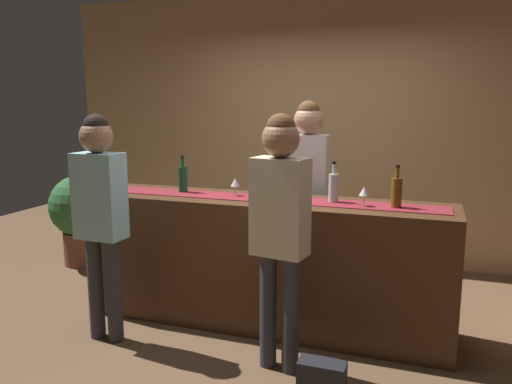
{
  "coord_description": "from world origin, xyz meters",
  "views": [
    {
      "loc": [
        1.17,
        -3.54,
        1.72
      ],
      "look_at": [
        -0.08,
        0.0,
        1.05
      ],
      "focal_mm": 35.2,
      "sensor_mm": 36.0,
      "label": 1
    }
  ],
  "objects_px": {
    "handbag": "(322,379)",
    "bartender": "(307,179)",
    "customer_sipping": "(280,217)",
    "wine_bottle_clear": "(334,187)",
    "wine_glass_mid_counter": "(277,185)",
    "wine_glass_far_end": "(364,192)",
    "wine_glass_near_customer": "(235,183)",
    "wine_bottle_green": "(183,179)",
    "customer_browsing": "(100,205)",
    "potted_plant_tall": "(81,213)",
    "wine_bottle_amber": "(396,192)"
  },
  "relations": [
    {
      "from": "wine_bottle_green",
      "to": "customer_sipping",
      "type": "height_order",
      "value": "customer_sipping"
    },
    {
      "from": "customer_sipping",
      "to": "potted_plant_tall",
      "type": "xyz_separation_m",
      "value": [
        -2.62,
        1.39,
        -0.46
      ]
    },
    {
      "from": "customer_sipping",
      "to": "wine_bottle_amber",
      "type": "bearing_deg",
      "value": 52.45
    },
    {
      "from": "wine_glass_mid_counter",
      "to": "potted_plant_tall",
      "type": "distance_m",
      "value": 2.56
    },
    {
      "from": "wine_bottle_amber",
      "to": "potted_plant_tall",
      "type": "height_order",
      "value": "wine_bottle_amber"
    },
    {
      "from": "wine_bottle_green",
      "to": "customer_sipping",
      "type": "distance_m",
      "value": 1.23
    },
    {
      "from": "wine_glass_mid_counter",
      "to": "bartender",
      "type": "height_order",
      "value": "bartender"
    },
    {
      "from": "wine_bottle_green",
      "to": "customer_browsing",
      "type": "distance_m",
      "value": 0.76
    },
    {
      "from": "wine_bottle_amber",
      "to": "handbag",
      "type": "bearing_deg",
      "value": -110.92
    },
    {
      "from": "wine_bottle_amber",
      "to": "wine_glass_mid_counter",
      "type": "xyz_separation_m",
      "value": [
        -0.88,
        0.07,
        -0.01
      ]
    },
    {
      "from": "wine_glass_far_end",
      "to": "customer_browsing",
      "type": "distance_m",
      "value": 1.86
    },
    {
      "from": "wine_bottle_green",
      "to": "wine_glass_mid_counter",
      "type": "height_order",
      "value": "wine_bottle_green"
    },
    {
      "from": "customer_sipping",
      "to": "potted_plant_tall",
      "type": "bearing_deg",
      "value": 161.36
    },
    {
      "from": "wine_glass_far_end",
      "to": "bartender",
      "type": "distance_m",
      "value": 0.83
    },
    {
      "from": "customer_sipping",
      "to": "wine_bottle_green",
      "type": "bearing_deg",
      "value": 155.95
    },
    {
      "from": "wine_bottle_green",
      "to": "bartender",
      "type": "height_order",
      "value": "bartender"
    },
    {
      "from": "bartender",
      "to": "potted_plant_tall",
      "type": "height_order",
      "value": "bartender"
    },
    {
      "from": "wine_bottle_clear",
      "to": "wine_bottle_amber",
      "type": "relative_size",
      "value": 1.0
    },
    {
      "from": "wine_bottle_clear",
      "to": "customer_sipping",
      "type": "height_order",
      "value": "customer_sipping"
    },
    {
      "from": "wine_bottle_clear",
      "to": "handbag",
      "type": "height_order",
      "value": "wine_bottle_clear"
    },
    {
      "from": "wine_bottle_clear",
      "to": "handbag",
      "type": "bearing_deg",
      "value": -82.01
    },
    {
      "from": "potted_plant_tall",
      "to": "handbag",
      "type": "xyz_separation_m",
      "value": [
        2.95,
        -1.62,
        -0.45
      ]
    },
    {
      "from": "wine_glass_near_customer",
      "to": "customer_sipping",
      "type": "height_order",
      "value": "customer_sipping"
    },
    {
      "from": "wine_glass_far_end",
      "to": "wine_bottle_clear",
      "type": "bearing_deg",
      "value": 160.76
    },
    {
      "from": "potted_plant_tall",
      "to": "handbag",
      "type": "height_order",
      "value": "potted_plant_tall"
    },
    {
      "from": "wine_bottle_green",
      "to": "bartender",
      "type": "bearing_deg",
      "value": 30.44
    },
    {
      "from": "wine_glass_near_customer",
      "to": "customer_sipping",
      "type": "relative_size",
      "value": 0.09
    },
    {
      "from": "handbag",
      "to": "wine_bottle_amber",
      "type": "bearing_deg",
      "value": 69.08
    },
    {
      "from": "handbag",
      "to": "wine_bottle_clear",
      "type": "bearing_deg",
      "value": 97.99
    },
    {
      "from": "handbag",
      "to": "customer_browsing",
      "type": "bearing_deg",
      "value": 172.85
    },
    {
      "from": "bartender",
      "to": "customer_browsing",
      "type": "relative_size",
      "value": 1.06
    },
    {
      "from": "wine_glass_far_end",
      "to": "handbag",
      "type": "relative_size",
      "value": 0.51
    },
    {
      "from": "wine_glass_far_end",
      "to": "potted_plant_tall",
      "type": "xyz_separation_m",
      "value": [
        -3.06,
        0.8,
        -0.55
      ]
    },
    {
      "from": "wine_bottle_green",
      "to": "handbag",
      "type": "height_order",
      "value": "wine_bottle_green"
    },
    {
      "from": "customer_browsing",
      "to": "wine_glass_far_end",
      "type": "bearing_deg",
      "value": 20.24
    },
    {
      "from": "wine_glass_far_end",
      "to": "customer_sipping",
      "type": "bearing_deg",
      "value": -126.87
    },
    {
      "from": "wine_glass_mid_counter",
      "to": "potted_plant_tall",
      "type": "bearing_deg",
      "value": 163.61
    },
    {
      "from": "wine_glass_mid_counter",
      "to": "wine_glass_far_end",
      "type": "bearing_deg",
      "value": -8.62
    },
    {
      "from": "customer_sipping",
      "to": "wine_bottle_clear",
      "type": "bearing_deg",
      "value": 81.86
    },
    {
      "from": "customer_sipping",
      "to": "handbag",
      "type": "relative_size",
      "value": 5.92
    },
    {
      "from": "wine_glass_mid_counter",
      "to": "wine_bottle_clear",
      "type": "bearing_deg",
      "value": -2.7
    },
    {
      "from": "wine_bottle_green",
      "to": "wine_glass_mid_counter",
      "type": "bearing_deg",
      "value": 0.88
    },
    {
      "from": "potted_plant_tall",
      "to": "handbag",
      "type": "relative_size",
      "value": 3.45
    },
    {
      "from": "wine_bottle_amber",
      "to": "wine_glass_far_end",
      "type": "bearing_deg",
      "value": -171.95
    },
    {
      "from": "wine_glass_near_customer",
      "to": "handbag",
      "type": "height_order",
      "value": "wine_glass_near_customer"
    },
    {
      "from": "wine_glass_near_customer",
      "to": "customer_browsing",
      "type": "height_order",
      "value": "customer_browsing"
    },
    {
      "from": "wine_glass_mid_counter",
      "to": "wine_glass_far_end",
      "type": "xyz_separation_m",
      "value": [
        0.66,
        -0.1,
        0.0
      ]
    },
    {
      "from": "customer_browsing",
      "to": "potted_plant_tall",
      "type": "bearing_deg",
      "value": 134.06
    },
    {
      "from": "wine_bottle_clear",
      "to": "wine_bottle_green",
      "type": "xyz_separation_m",
      "value": [
        -1.23,
        0.01,
        0.0
      ]
    },
    {
      "from": "handbag",
      "to": "bartender",
      "type": "bearing_deg",
      "value": 107.5
    }
  ]
}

